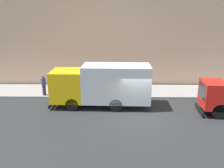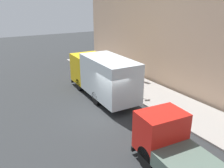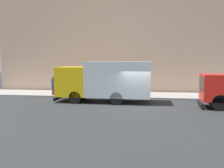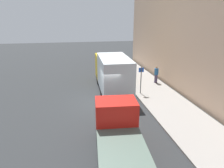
% 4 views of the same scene
% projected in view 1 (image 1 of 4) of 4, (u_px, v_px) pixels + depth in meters
% --- Properties ---
extents(ground, '(80.00, 80.00, 0.00)m').
position_uv_depth(ground, '(138.00, 113.00, 16.38)').
color(ground, '#292B2D').
extents(sidewalk, '(3.61, 30.00, 0.13)m').
position_uv_depth(sidewalk, '(133.00, 91.00, 20.97)').
color(sidewalk, gray).
rests_on(sidewalk, ground).
extents(building_facade, '(0.50, 30.00, 11.73)m').
position_uv_depth(building_facade, '(133.00, 25.00, 21.54)').
color(building_facade, tan).
rests_on(building_facade, ground).
extents(large_utility_truck, '(2.55, 7.48, 3.20)m').
position_uv_depth(large_utility_truck, '(102.00, 84.00, 17.18)').
color(large_utility_truck, yellow).
rests_on(large_utility_truck, ground).
extents(pedestrian_walking, '(0.40, 0.40, 1.62)m').
position_uv_depth(pedestrian_walking, '(95.00, 78.00, 21.80)').
color(pedestrian_walking, '#453954').
rests_on(pedestrian_walking, sidewalk).
extents(pedestrian_standing, '(0.53, 0.53, 1.62)m').
position_uv_depth(pedestrian_standing, '(61.00, 84.00, 19.93)').
color(pedestrian_standing, brown).
rests_on(pedestrian_standing, sidewalk).
extents(pedestrian_third, '(0.52, 0.52, 1.72)m').
position_uv_depth(pedestrian_third, '(44.00, 85.00, 19.46)').
color(pedestrian_third, '#502E59').
rests_on(pedestrian_third, sidewalk).
extents(traffic_cone_orange, '(0.39, 0.39, 0.55)m').
position_uv_depth(traffic_cone_orange, '(63.00, 90.00, 20.17)').
color(traffic_cone_orange, orange).
rests_on(traffic_cone_orange, sidewalk).
extents(street_sign_post, '(0.44, 0.08, 2.27)m').
position_uv_depth(street_sign_post, '(121.00, 80.00, 19.30)').
color(street_sign_post, '#4C5156').
rests_on(street_sign_post, sidewalk).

